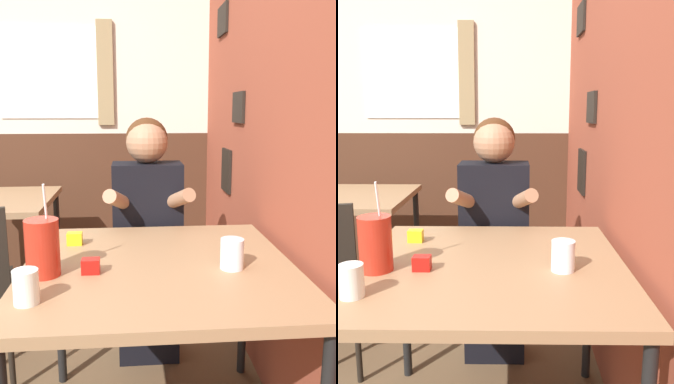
# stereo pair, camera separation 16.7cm
# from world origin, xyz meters

# --- Properties ---
(brick_wall_right) EXTENTS (0.08, 4.22, 2.70)m
(brick_wall_right) POSITION_xyz_m (1.14, 1.11, 1.35)
(brick_wall_right) COLOR brown
(brick_wall_right) RESTS_ON ground_plane
(back_wall) EXTENTS (5.21, 0.09, 2.70)m
(back_wall) POSITION_xyz_m (-0.01, 2.25, 1.36)
(back_wall) COLOR beige
(back_wall) RESTS_ON ground_plane
(main_table) EXTENTS (0.95, 0.96, 0.75)m
(main_table) POSITION_xyz_m (0.59, 0.31, 0.68)
(main_table) COLOR #93704C
(main_table) RESTS_ON ground_plane
(background_table) EXTENTS (0.68, 0.79, 0.75)m
(background_table) POSITION_xyz_m (-0.33, 1.52, 0.66)
(background_table) COLOR #93704C
(background_table) RESTS_ON ground_plane
(person_seated) EXTENTS (0.42, 0.40, 1.25)m
(person_seated) POSITION_xyz_m (0.58, 0.93, 0.66)
(person_seated) COLOR black
(person_seated) RESTS_ON ground_plane
(cocktail_pitcher) EXTENTS (0.11, 0.11, 0.31)m
(cocktail_pitcher) POSITION_xyz_m (0.21, 0.23, 0.84)
(cocktail_pitcher) COLOR #B22819
(cocktail_pitcher) RESTS_ON main_table
(glass_near_pitcher) EXTENTS (0.08, 0.08, 0.10)m
(glass_near_pitcher) POSITION_xyz_m (0.84, 0.23, 0.80)
(glass_near_pitcher) COLOR silver
(glass_near_pitcher) RESTS_ON main_table
(glass_center) EXTENTS (0.07, 0.07, 0.10)m
(glass_center) POSITION_xyz_m (0.20, 0.02, 0.79)
(glass_center) COLOR silver
(glass_center) RESTS_ON main_table
(condiment_ketchup) EXTENTS (0.06, 0.04, 0.05)m
(condiment_ketchup) POSITION_xyz_m (0.36, 0.23, 0.77)
(condiment_ketchup) COLOR #B7140F
(condiment_ketchup) RESTS_ON main_table
(condiment_mustard) EXTENTS (0.06, 0.04, 0.05)m
(condiment_mustard) POSITION_xyz_m (0.27, 0.55, 0.77)
(condiment_mustard) COLOR yellow
(condiment_mustard) RESTS_ON main_table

